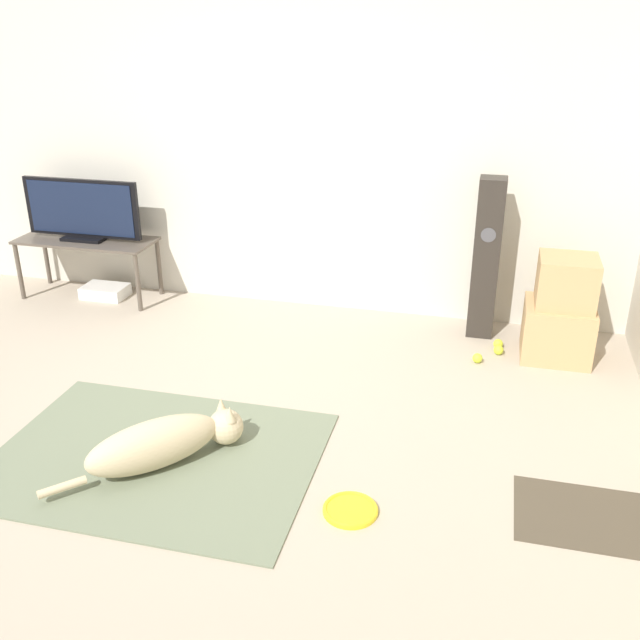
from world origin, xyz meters
The scene contains 15 objects.
ground_plane centered at (0.00, 0.00, 0.00)m, with size 12.00×12.00×0.00m, color #B2A38E.
wall_back centered at (0.00, 2.10, 1.27)m, with size 8.00×0.06×2.55m.
area_rug centered at (-0.03, -0.17, 0.01)m, with size 1.68×1.26×0.01m.
dog centered at (0.05, -0.21, 0.14)m, with size 0.78×0.82×0.26m.
frisbee centered at (1.05, -0.35, 0.01)m, with size 0.26×0.26×0.03m.
cardboard_box_lower centered at (2.06, 1.58, 0.19)m, with size 0.45×0.42×0.37m.
cardboard_box_upper centered at (2.07, 1.59, 0.53)m, with size 0.37×0.35×0.33m.
floor_speaker centered at (1.55, 1.83, 0.57)m, with size 0.18×0.19×1.13m.
tv_stand centered at (-1.55, 1.81, 0.42)m, with size 1.10×0.43×0.48m.
tv centered at (-1.55, 1.81, 0.72)m, with size 0.96×0.20×0.48m.
tennis_ball_by_boxes centered at (1.69, 1.61, 0.03)m, with size 0.07×0.07×0.07m.
tennis_ball_near_speaker centered at (1.69, 1.51, 0.03)m, with size 0.07×0.07×0.07m.
tennis_ball_loose_on_carpet centered at (1.56, 1.35, 0.03)m, with size 0.07×0.07×0.07m.
game_console centered at (-1.44, 1.82, 0.05)m, with size 0.35×0.24×0.09m.
door_mat centered at (2.13, -0.12, 0.00)m, with size 0.68×0.49×0.01m.
Camera 1 is at (1.57, -2.99, 2.16)m, focal length 40.00 mm.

